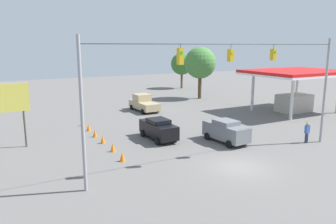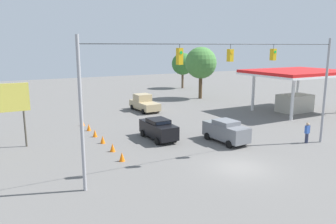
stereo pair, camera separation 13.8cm
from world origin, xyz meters
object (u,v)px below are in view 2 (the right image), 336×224
at_px(roadside_billboard, 6,103).
at_px(sedan_grey_crossing_near, 226,131).
at_px(traffic_cone_nearest, 122,157).
at_px(traffic_cone_fourth, 95,133).
at_px(pickup_truck_tan_oncoming_deep, 144,103).
at_px(traffic_cone_fifth, 89,127).
at_px(traffic_cone_second, 113,147).
at_px(traffic_cone_third, 103,140).
at_px(gas_station, 296,82).
at_px(overhead_signal_span, 228,86).
at_px(tree_horizon_right, 183,64).
at_px(pedestrian, 307,133).
at_px(tree_horizon_left, 201,63).
at_px(sedan_black_withflow_mid, 158,129).
at_px(traffic_cone_farthest, 83,123).

bearing_deg(roadside_billboard, sedan_grey_crossing_near, 157.61).
distance_m(traffic_cone_nearest, traffic_cone_fourth, 7.32).
relative_size(pickup_truck_tan_oncoming_deep, traffic_cone_fifth, 7.66).
distance_m(traffic_cone_second, traffic_cone_third, 2.54).
bearing_deg(roadside_billboard, gas_station, 179.50).
bearing_deg(roadside_billboard, pickup_truck_tan_oncoming_deep, -150.08).
relative_size(sedan_grey_crossing_near, traffic_cone_fourth, 6.57).
distance_m(overhead_signal_span, tree_horizon_right, 41.80).
height_order(pedestrian, tree_horizon_left, tree_horizon_left).
height_order(sedan_grey_crossing_near, pedestrian, sedan_grey_crossing_near).
relative_size(traffic_cone_nearest, traffic_cone_fifth, 1.00).
bearing_deg(tree_horizon_left, roadside_billboard, 26.85).
xyz_separation_m(pedestrian, tree_horizon_right, (-9.50, -37.03, 3.82)).
xyz_separation_m(traffic_cone_third, traffic_cone_fifth, (-0.07, -4.82, 0.00)).
bearing_deg(roadside_billboard, sedan_black_withflow_mid, 164.54).
height_order(traffic_cone_second, traffic_cone_fourth, same).
bearing_deg(gas_station, pickup_truck_tan_oncoming_deep, -30.03).
bearing_deg(traffic_cone_second, tree_horizon_left, -137.92).
relative_size(pickup_truck_tan_oncoming_deep, tree_horizon_left, 0.65).
relative_size(traffic_cone_farthest, pedestrian, 0.38).
relative_size(pickup_truck_tan_oncoming_deep, traffic_cone_farthest, 7.66).
height_order(traffic_cone_third, tree_horizon_left, tree_horizon_left).
height_order(traffic_cone_second, traffic_cone_farthest, same).
relative_size(traffic_cone_second, traffic_cone_fourth, 1.00).
bearing_deg(overhead_signal_span, traffic_cone_fifth, -64.34).
xyz_separation_m(overhead_signal_span, traffic_cone_nearest, (6.61, -3.62, -5.17)).
height_order(sedan_black_withflow_mid, gas_station, gas_station).
xyz_separation_m(traffic_cone_nearest, gas_station, (-25.73, -6.87, 3.50)).
bearing_deg(traffic_cone_farthest, traffic_cone_fifth, 91.00).
bearing_deg(roadside_billboard, traffic_cone_fifth, -159.78).
relative_size(pedestrian, tree_horizon_right, 0.26).
bearing_deg(gas_station, sedan_black_withflow_mid, 8.21).
height_order(traffic_cone_fourth, traffic_cone_farthest, same).
bearing_deg(traffic_cone_second, pedestrian, 160.02).
relative_size(pickup_truck_tan_oncoming_deep, tree_horizon_right, 0.76).
bearing_deg(traffic_cone_farthest, pedestrian, 135.38).
xyz_separation_m(traffic_cone_nearest, tree_horizon_right, (-25.19, -33.82, 4.40)).
relative_size(traffic_cone_nearest, traffic_cone_fourth, 1.00).
distance_m(traffic_cone_second, roadside_billboard, 9.23).
bearing_deg(traffic_cone_third, traffic_cone_fourth, -89.70).
bearing_deg(traffic_cone_nearest, traffic_cone_fourth, -90.63).
relative_size(pickup_truck_tan_oncoming_deep, roadside_billboard, 0.98).
distance_m(traffic_cone_nearest, traffic_cone_farthest, 12.14).
xyz_separation_m(overhead_signal_span, traffic_cone_fourth, (6.53, -10.94, -5.17)).
height_order(traffic_cone_fourth, tree_horizon_right, tree_horizon_right).
bearing_deg(tree_horizon_left, traffic_cone_fifth, 28.96).
xyz_separation_m(traffic_cone_nearest, traffic_cone_fourth, (-0.08, -7.32, 0.00)).
bearing_deg(sedan_grey_crossing_near, traffic_cone_fourth, -36.31).
bearing_deg(traffic_cone_fourth, tree_horizon_right, -133.46).
height_order(traffic_cone_second, roadside_billboard, roadside_billboard).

